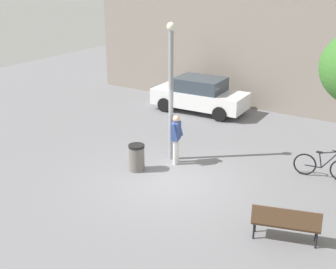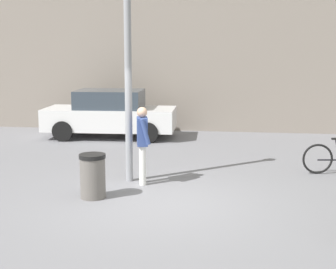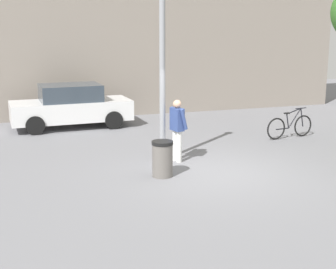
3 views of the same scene
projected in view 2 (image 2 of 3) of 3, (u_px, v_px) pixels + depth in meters
name	position (u px, v px, depth m)	size (l,w,h in m)	color
ground_plane	(161.00, 202.00, 9.66)	(36.00, 36.00, 0.00)	slate
building_facade	(200.00, 0.00, 18.01)	(18.75, 2.00, 9.16)	gray
lamppost	(128.00, 65.00, 10.76)	(0.28, 0.28, 4.58)	gray
person_by_lamppost	(143.00, 140.00, 10.77)	(0.38, 0.63, 1.67)	white
parked_car_white	(110.00, 114.00, 16.43)	(4.26, 1.95, 1.55)	silver
trash_bin	(93.00, 176.00, 9.86)	(0.52, 0.52, 0.87)	#66605B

